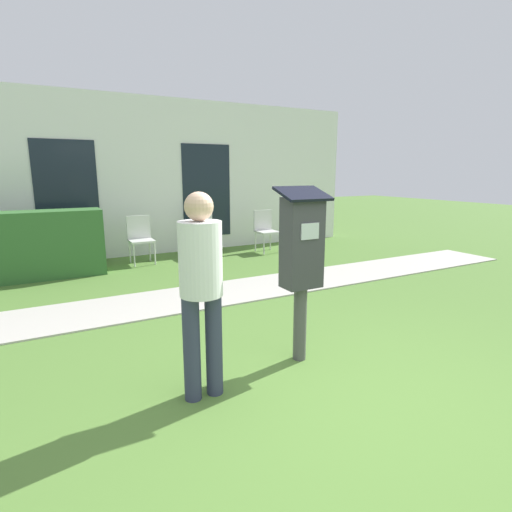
# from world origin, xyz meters

# --- Properties ---
(ground_plane) EXTENTS (40.00, 40.00, 0.00)m
(ground_plane) POSITION_xyz_m (0.00, 0.00, 0.00)
(ground_plane) COLOR #517A33
(sidewalk) EXTENTS (12.00, 1.10, 0.02)m
(sidewalk) POSITION_xyz_m (0.00, 2.98, 0.01)
(sidewalk) COLOR #B7B2A8
(sidewalk) RESTS_ON ground
(building_facade) EXTENTS (10.00, 0.26, 3.20)m
(building_facade) POSITION_xyz_m (0.00, 6.38, 1.60)
(building_facade) COLOR white
(building_facade) RESTS_ON ground
(parking_meter) EXTENTS (0.44, 0.31, 1.59)m
(parking_meter) POSITION_xyz_m (0.13, 0.77, 1.02)
(parking_meter) COLOR #4C4C4C
(parking_meter) RESTS_ON ground
(person_standing) EXTENTS (0.32, 0.32, 1.58)m
(person_standing) POSITION_xyz_m (-0.88, 0.60, 0.93)
(person_standing) COLOR #333851
(person_standing) RESTS_ON ground
(outdoor_chair_left) EXTENTS (0.44, 0.44, 0.90)m
(outdoor_chair_left) POSITION_xyz_m (-0.25, 5.55, 0.53)
(outdoor_chair_left) COLOR silver
(outdoor_chair_left) RESTS_ON ground
(outdoor_chair_middle) EXTENTS (0.44, 0.44, 0.90)m
(outdoor_chair_middle) POSITION_xyz_m (1.08, 5.63, 0.53)
(outdoor_chair_middle) COLOR silver
(outdoor_chair_middle) RESTS_ON ground
(outdoor_chair_right) EXTENTS (0.44, 0.44, 0.90)m
(outdoor_chair_right) POSITION_xyz_m (2.40, 5.41, 0.53)
(outdoor_chair_right) COLOR silver
(outdoor_chair_right) RESTS_ON ground
(hedge_row) EXTENTS (2.98, 0.60, 1.10)m
(hedge_row) POSITION_xyz_m (-2.46, 5.21, 0.55)
(hedge_row) COLOR #33662D
(hedge_row) RESTS_ON ground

